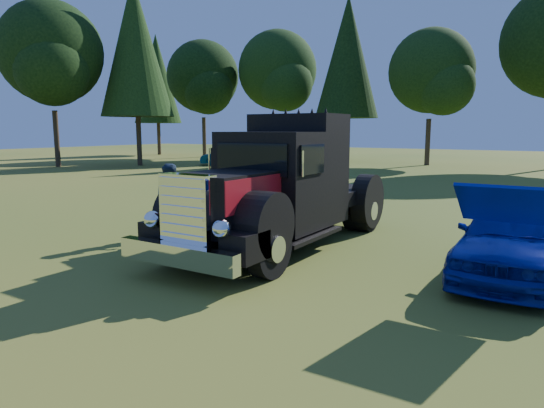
{
  "coord_description": "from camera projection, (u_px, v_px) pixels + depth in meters",
  "views": [
    {
      "loc": [
        5.39,
        -7.28,
        2.65
      ],
      "look_at": [
        0.06,
        1.24,
        1.1
      ],
      "focal_mm": 32.0,
      "sensor_mm": 36.0,
      "label": 1
    }
  ],
  "objects": [
    {
      "name": "treeline",
      "position": [
        446.0,
        53.0,
        32.46
      ],
      "size": [
        72.1,
        24.04,
        13.84
      ],
      "color": "#2D2116",
      "rests_on": "ground"
    },
    {
      "name": "spectator_near",
      "position": [
        223.0,
        201.0,
        12.34
      ],
      "size": [
        0.51,
        0.68,
        1.67
      ],
      "primitive_type": "imported",
      "rotation": [
        0.0,
        0.0,
        1.77
      ],
      "color": "#1E3047",
      "rests_on": "ground"
    },
    {
      "name": "distant_teal_car",
      "position": [
        225.0,
        157.0,
        36.28
      ],
      "size": [
        3.63,
        3.37,
        1.21
      ],
      "primitive_type": "imported",
      "rotation": [
        0.0,
        0.0,
        -0.86
      ],
      "color": "#0B3E44",
      "rests_on": "ground"
    },
    {
      "name": "hotrod_coupe",
      "position": [
        513.0,
        237.0,
        8.69
      ],
      "size": [
        1.73,
        4.3,
        1.89
      ],
      "color": "#080CB7",
      "rests_on": "ground"
    },
    {
      "name": "diamond_t_truck",
      "position": [
        279.0,
        191.0,
        10.84
      ],
      "size": [
        3.36,
        7.16,
        3.0
      ],
      "color": "black",
      "rests_on": "ground"
    },
    {
      "name": "ground",
      "position": [
        235.0,
        268.0,
        9.33
      ],
      "size": [
        120.0,
        120.0,
        0.0
      ],
      "primitive_type": "plane",
      "color": "#305719",
      "rests_on": "ground"
    },
    {
      "name": "spectator_far",
      "position": [
        172.0,
        201.0,
        11.85
      ],
      "size": [
        1.12,
        1.12,
        1.83
      ],
      "primitive_type": "imported",
      "rotation": [
        0.0,
        0.0,
        0.78
      ],
      "color": "#20254A",
      "rests_on": "ground"
    }
  ]
}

